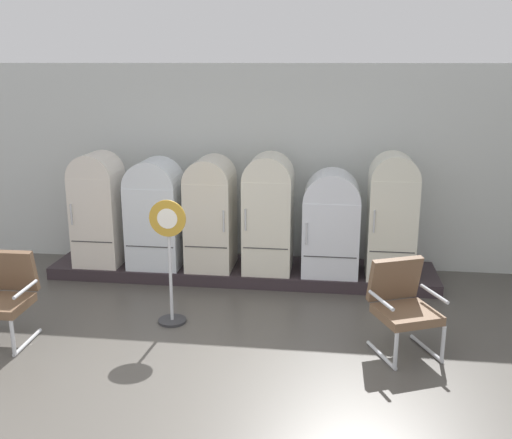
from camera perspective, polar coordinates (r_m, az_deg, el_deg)
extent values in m
cube|color=#4D4944|center=(5.45, -6.40, -16.90)|extent=(12.00, 10.00, 0.05)
cube|color=silver|center=(8.34, -0.74, 5.16)|extent=(11.76, 0.12, 2.83)
cube|color=#47443F|center=(8.23, -0.77, 12.48)|extent=(11.76, 0.07, 0.06)
cube|color=#2F262B|center=(8.08, -1.35, -4.98)|extent=(5.18, 0.95, 0.16)
cube|color=silver|center=(8.25, -14.94, -0.04)|extent=(0.61, 0.58, 1.23)
cylinder|color=silver|center=(8.12, -15.23, 4.14)|extent=(0.61, 0.57, 0.61)
cube|color=#383838|center=(8.05, -15.62, -2.10)|extent=(0.56, 0.01, 0.01)
cylinder|color=silver|center=(8.04, -17.44, 0.47)|extent=(0.02, 0.02, 0.28)
cube|color=white|center=(8.02, -9.68, -0.59)|extent=(0.69, 0.61, 1.11)
cylinder|color=white|center=(7.89, -9.86, 3.31)|extent=(0.69, 0.60, 0.69)
cube|color=#383838|center=(7.79, -10.27, -2.61)|extent=(0.63, 0.01, 0.01)
cylinder|color=silver|center=(7.61, -8.37, -0.34)|extent=(0.02, 0.02, 0.28)
cube|color=silver|center=(7.86, -4.38, -0.42)|extent=(0.60, 0.69, 1.19)
cylinder|color=silver|center=(7.73, -4.47, 3.84)|extent=(0.60, 0.68, 0.60)
cube|color=#383838|center=(7.59, -4.89, -2.69)|extent=(0.55, 0.01, 0.01)
cylinder|color=silver|center=(7.44, -3.16, -0.16)|extent=(0.02, 0.02, 0.28)
cube|color=silver|center=(7.72, 1.20, -0.50)|extent=(0.62, 0.65, 1.24)
cylinder|color=silver|center=(7.57, 1.22, 4.02)|extent=(0.62, 0.64, 0.62)
cube|color=#383838|center=(7.47, 0.91, -2.82)|extent=(0.57, 0.01, 0.01)
cylinder|color=silver|center=(7.38, -1.02, -0.03)|extent=(0.02, 0.02, 0.28)
cube|color=white|center=(7.71, 7.24, -1.60)|extent=(0.72, 0.65, 0.99)
cylinder|color=white|center=(7.58, 7.36, 1.99)|extent=(0.72, 0.63, 0.72)
cube|color=#383838|center=(7.45, 7.17, -3.63)|extent=(0.66, 0.01, 0.01)
cylinder|color=silver|center=(7.36, 4.91, -1.38)|extent=(0.02, 0.02, 0.28)
cube|color=silver|center=(7.68, 12.93, -0.75)|extent=(0.60, 0.59, 1.30)
cylinder|color=silver|center=(7.53, 13.22, 4.00)|extent=(0.60, 0.58, 0.60)
cube|color=#383838|center=(7.46, 13.03, -3.10)|extent=(0.55, 0.01, 0.01)
cylinder|color=silver|center=(7.32, 11.36, -0.18)|extent=(0.02, 0.02, 0.28)
cylinder|color=silver|center=(6.70, -21.23, -11.00)|extent=(0.05, 0.58, 0.04)
cylinder|color=silver|center=(6.42, -22.47, -10.54)|extent=(0.04, 0.04, 0.36)
cube|color=brown|center=(6.66, -23.53, -7.58)|extent=(0.56, 0.54, 0.09)
cube|color=brown|center=(6.79, -22.66, -4.57)|extent=(0.55, 0.18, 0.47)
cylinder|color=silver|center=(6.46, -21.43, -6.30)|extent=(0.05, 0.47, 0.04)
cylinder|color=silver|center=(6.15, 12.02, -12.71)|extent=(0.27, 0.54, 0.04)
cylinder|color=silver|center=(5.86, 13.37, -12.27)|extent=(0.05, 0.05, 0.36)
cylinder|color=silver|center=(6.39, 16.16, -11.89)|extent=(0.27, 0.54, 0.04)
cylinder|color=silver|center=(6.11, 17.64, -11.41)|extent=(0.05, 0.05, 0.36)
cube|color=brown|center=(6.09, 14.38, -8.89)|extent=(0.71, 0.70, 0.09)
cube|color=brown|center=(6.21, 13.27, -5.59)|extent=(0.57, 0.37, 0.47)
cylinder|color=silver|center=(5.88, 12.01, -7.65)|extent=(0.22, 0.45, 0.04)
cylinder|color=silver|center=(6.17, 16.86, -6.90)|extent=(0.22, 0.45, 0.04)
cylinder|color=#2D2D30|center=(6.82, -8.10, -9.66)|extent=(0.32, 0.32, 0.03)
cylinder|color=silver|center=(6.59, -8.30, -4.84)|extent=(0.04, 0.04, 1.19)
cylinder|color=#B58728|center=(6.39, -8.56, 0.11)|extent=(0.41, 0.02, 0.41)
cylinder|color=white|center=(6.37, -8.59, 0.08)|extent=(0.22, 0.00, 0.22)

